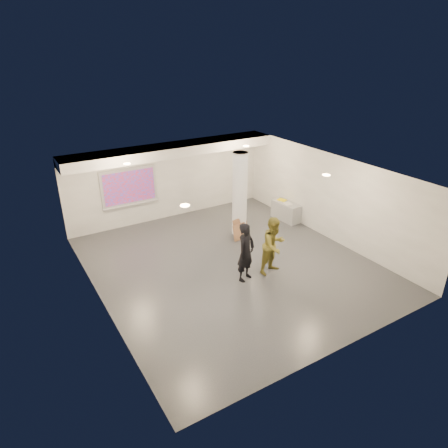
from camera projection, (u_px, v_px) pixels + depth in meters
floor at (231, 265)px, 12.53m from camera, size 8.00×9.00×0.01m
ceiling at (231, 173)px, 11.28m from camera, size 8.00×9.00×0.01m
wall_back at (169, 180)px, 15.40m from camera, size 8.00×0.01×3.00m
wall_front at (345, 296)px, 8.41m from camera, size 8.00×0.01×3.00m
wall_left at (96, 255)px, 10.01m from camera, size 0.01×9.00×3.00m
wall_right at (329, 197)px, 13.80m from camera, size 0.01×9.00×3.00m
soffit_band at (173, 150)px, 14.42m from camera, size 8.00×1.10×0.36m
downlight_nw at (127, 164)px, 12.19m from camera, size 0.22×0.22×0.02m
downlight_ne at (246, 146)px, 14.27m from camera, size 0.22×0.22×0.02m
downlight_sw at (185, 205)px, 9.08m from camera, size 0.22×0.22×0.02m
downlight_se at (326, 175)px, 11.16m from camera, size 0.22×0.22×0.02m
column at (240, 194)px, 14.01m from camera, size 0.52×0.52×3.00m
projection_screen at (129, 187)px, 14.60m from camera, size 2.10×0.13×1.42m
credenza at (286, 211)px, 15.57m from camera, size 0.60×1.25×0.71m
papers_stack at (288, 204)px, 15.32m from camera, size 0.33×0.38×0.02m
postit_pad at (282, 200)px, 15.65m from camera, size 0.32×0.38×0.03m
cardboard_back at (240, 227)px, 14.25m from camera, size 0.65×0.31×0.68m
cardboard_front at (240, 232)px, 14.03m from camera, size 0.54×0.24×0.57m
woman at (246, 252)px, 11.42m from camera, size 0.76×0.64×1.78m
man at (274, 245)px, 11.80m from camera, size 0.98×0.83×1.77m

